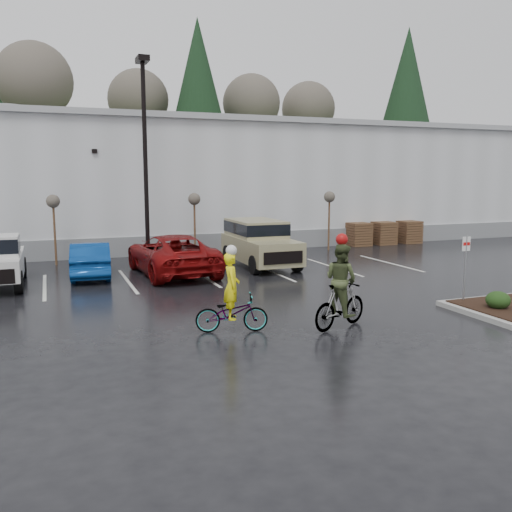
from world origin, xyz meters
name	(u,v)px	position (x,y,z in m)	size (l,w,h in m)	color
ground	(362,318)	(0.00, 0.00, 0.00)	(120.00, 120.00, 0.00)	black
warehouse	(181,182)	(0.00, 21.99, 3.65)	(60.50, 15.50, 7.20)	silver
wooded_ridge	(131,186)	(0.00, 45.00, 3.00)	(80.00, 25.00, 6.00)	#293F1A
lamppost	(145,139)	(-4.00, 12.00, 5.69)	(0.50, 1.00, 9.22)	black
sapling_west	(53,205)	(-8.00, 13.00, 2.73)	(0.60, 0.60, 3.20)	#46341C
sapling_mid	(194,203)	(-1.50, 13.00, 2.73)	(0.60, 0.60, 3.20)	#46341C
sapling_east	(329,200)	(6.00, 13.00, 2.73)	(0.60, 0.60, 3.20)	#46341C
pallet_stack_a	(358,234)	(8.50, 14.00, 0.68)	(1.20, 1.20, 1.35)	#46341C
pallet_stack_b	(383,233)	(10.20, 14.00, 0.68)	(1.20, 1.20, 1.35)	#46341C
pallet_stack_c	(409,232)	(12.00, 14.00, 0.68)	(1.20, 1.20, 1.35)	#46341C
shrub_a	(498,300)	(4.00, -1.00, 0.41)	(0.70, 0.70, 0.52)	black
fire_lane_sign	(465,261)	(3.80, 0.20, 1.41)	(0.30, 0.05, 2.20)	gray
car_blue	(90,259)	(-6.74, 9.48, 0.70)	(1.48, 4.26, 1.40)	navy
car_red	(172,254)	(-3.55, 8.90, 0.83)	(2.75, 5.97, 1.66)	maroon
suv_tan	(260,244)	(0.55, 9.34, 1.03)	(2.20, 5.10, 2.06)	#968F65
cyclist_hivis	(232,305)	(-3.91, 0.06, 0.71)	(1.99, 1.11, 2.29)	#3F3F44
cyclist_olive	(341,294)	(-1.09, -0.63, 0.91)	(2.03, 1.26, 2.55)	#3F3F44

